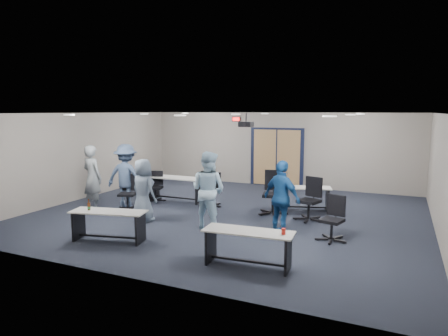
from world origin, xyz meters
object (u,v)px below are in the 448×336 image
at_px(table_front_left, 108,220).
at_px(person_back, 126,176).
at_px(person_plaid, 143,190).
at_px(table_front_right, 249,242).
at_px(chair_back_d, 309,199).
at_px(person_lightblue, 208,190).
at_px(table_back_right, 301,194).
at_px(chair_back_a, 155,186).
at_px(chair_back_c, 273,193).
at_px(chair_back_b, 211,190).
at_px(person_gray, 92,178).
at_px(person_navy, 282,198).
at_px(chair_loose_right, 332,219).
at_px(table_back_left, 176,185).

xyz_separation_m(table_front_left, person_back, (-1.50, 2.57, 0.46)).
bearing_deg(person_plaid, table_front_right, 169.31).
xyz_separation_m(chair_back_d, person_lightblue, (-2.04, -1.60, 0.37)).
relative_size(table_back_right, chair_back_a, 1.86).
bearing_deg(chair_back_c, person_back, -178.60).
bearing_deg(chair_back_a, person_plaid, -82.62).
bearing_deg(chair_back_a, table_front_left, -90.13).
bearing_deg(chair_back_b, chair_back_d, 2.18).
bearing_deg(table_front_right, table_back_right, 86.97).
xyz_separation_m(person_gray, person_navy, (5.45, -0.07, -0.07)).
distance_m(table_front_left, person_gray, 2.96).
xyz_separation_m(chair_back_a, person_gray, (-0.97, -1.64, 0.45)).
relative_size(chair_back_a, chair_back_c, 0.78).
distance_m(table_front_left, chair_back_c, 4.36).
height_order(chair_back_d, person_lightblue, person_lightblue).
relative_size(table_front_right, person_plaid, 1.05).
distance_m(table_front_left, table_front_right, 3.24).
distance_m(table_front_right, chair_back_a, 5.78).
relative_size(chair_back_c, person_back, 0.64).
bearing_deg(chair_loose_right, person_lightblue, -161.03).
height_order(chair_back_d, person_navy, person_navy).
bearing_deg(person_gray, chair_back_d, -155.79).
distance_m(table_front_left, person_plaid, 1.67).
xyz_separation_m(person_navy, person_back, (-4.77, 0.69, 0.07)).
bearing_deg(person_plaid, table_back_left, -64.20).
bearing_deg(person_lightblue, table_back_left, -36.28).
bearing_deg(chair_loose_right, chair_back_d, 134.52).
relative_size(table_front_left, chair_loose_right, 1.73).
bearing_deg(chair_back_c, person_gray, -173.49).
xyz_separation_m(table_back_left, person_navy, (3.91, -2.02, 0.34)).
bearing_deg(person_back, person_gray, 32.59).
bearing_deg(person_gray, table_back_right, -145.42).
bearing_deg(person_back, chair_back_d, 178.93).
relative_size(chair_back_b, chair_back_c, 0.85).
bearing_deg(chair_back_d, chair_back_b, -168.01).
xyz_separation_m(person_gray, person_plaid, (1.94, -0.33, -0.13)).
bearing_deg(person_navy, table_back_right, -61.40).
distance_m(person_gray, person_lightblue, 3.71).
bearing_deg(person_navy, chair_loose_right, -151.99).
distance_m(chair_back_a, chair_back_c, 3.77).
bearing_deg(person_plaid, chair_back_c, -129.91).
relative_size(table_front_right, person_gray, 0.90).
relative_size(table_back_left, person_back, 1.00).
distance_m(person_plaid, person_lightblue, 1.77).
relative_size(chair_loose_right, person_gray, 0.53).
bearing_deg(table_back_left, chair_back_a, -151.93).
bearing_deg(person_gray, chair_loose_right, -169.55).
bearing_deg(table_back_left, person_plaid, -80.93).
height_order(chair_back_c, person_gray, person_gray).
height_order(table_back_right, chair_back_a, chair_back_a).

